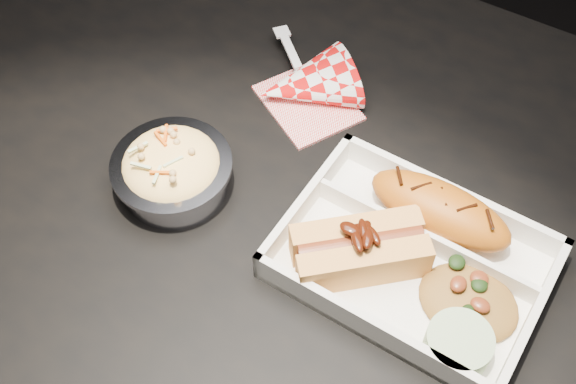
# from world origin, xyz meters

# --- Properties ---
(dining_table) EXTENTS (1.20, 0.80, 0.75)m
(dining_table) POSITION_xyz_m (0.00, 0.00, 0.66)
(dining_table) COLOR black
(dining_table) RESTS_ON ground
(food_tray) EXTENTS (0.25, 0.19, 0.04)m
(food_tray) POSITION_xyz_m (0.10, -0.01, 0.76)
(food_tray) COLOR silver
(food_tray) RESTS_ON dining_table
(fried_pastry) EXTENTS (0.15, 0.06, 0.05)m
(fried_pastry) POSITION_xyz_m (0.10, 0.04, 0.78)
(fried_pastry) COLOR #B75B12
(fried_pastry) RESTS_ON food_tray
(hotdog) EXTENTS (0.13, 0.13, 0.06)m
(hotdog) POSITION_xyz_m (0.06, -0.04, 0.78)
(hotdog) COLOR #E99F4F
(hotdog) RESTS_ON food_tray
(fried_rice_mound) EXTENTS (0.10, 0.08, 0.03)m
(fried_rice_mound) POSITION_xyz_m (0.17, -0.02, 0.77)
(fried_rice_mound) COLOR olive
(fried_rice_mound) RESTS_ON food_tray
(cupcake_liner) EXTENTS (0.06, 0.06, 0.03)m
(cupcake_liner) POSITION_xyz_m (0.17, -0.07, 0.77)
(cupcake_liner) COLOR #A3BD8F
(cupcake_liner) RESTS_ON food_tray
(foil_coleslaw_cup) EXTENTS (0.13, 0.13, 0.07)m
(foil_coleslaw_cup) POSITION_xyz_m (-0.16, -0.05, 0.78)
(foil_coleslaw_cup) COLOR silver
(foil_coleslaw_cup) RESTS_ON dining_table
(napkin_fork) EXTENTS (0.16, 0.15, 0.10)m
(napkin_fork) POSITION_xyz_m (-0.11, 0.13, 0.77)
(napkin_fork) COLOR red
(napkin_fork) RESTS_ON dining_table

